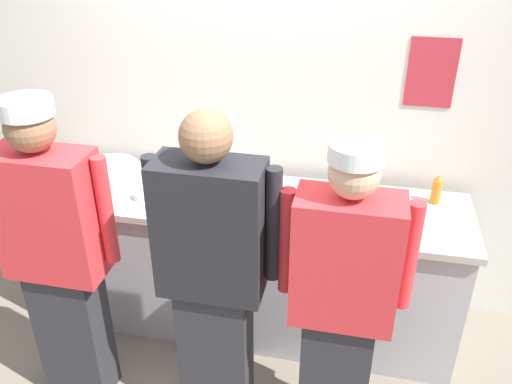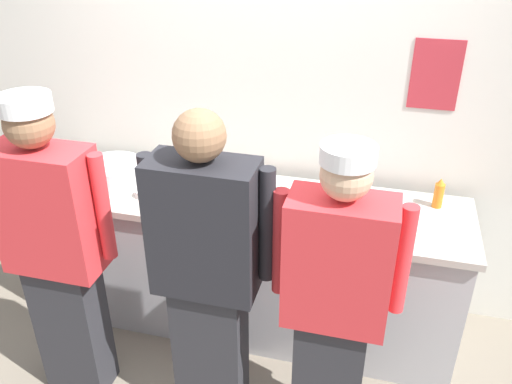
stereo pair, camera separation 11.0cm
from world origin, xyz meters
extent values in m
plane|color=slate|center=(0.00, 0.00, 0.00)|extent=(9.00, 9.00, 0.00)
cube|color=silver|center=(0.00, 0.82, 1.33)|extent=(4.01, 0.10, 2.66)
cube|color=#B72D38|center=(0.96, 0.76, 1.57)|extent=(0.26, 0.01, 0.38)
cube|color=#B2B2B7|center=(0.00, 0.35, 0.43)|extent=(2.51, 0.61, 0.86)
cube|color=#B7B2A8|center=(0.00, 0.35, 0.88)|extent=(2.56, 0.67, 0.04)
cube|color=#2D2D33|center=(-0.75, -0.38, 0.40)|extent=(0.34, 0.20, 0.80)
cube|color=red|center=(-0.75, -0.38, 1.12)|extent=(0.47, 0.24, 0.64)
cylinder|color=red|center=(-1.02, -0.34, 1.16)|extent=(0.07, 0.07, 0.54)
cylinder|color=red|center=(-0.48, -0.34, 1.16)|extent=(0.07, 0.07, 0.54)
sphere|color=#8C6647|center=(-0.75, -0.38, 1.56)|extent=(0.22, 0.22, 0.22)
cylinder|color=white|center=(-0.75, -0.38, 1.65)|extent=(0.23, 0.23, 0.08)
cube|color=#2D2D33|center=(0.02, -0.36, 0.41)|extent=(0.34, 0.20, 0.82)
cube|color=#232328|center=(0.02, -0.36, 1.14)|extent=(0.48, 0.24, 0.65)
cylinder|color=#232328|center=(-0.25, -0.32, 1.17)|extent=(0.07, 0.07, 0.55)
cylinder|color=#232328|center=(0.30, -0.32, 1.17)|extent=(0.07, 0.07, 0.55)
sphere|color=#8C6647|center=(0.02, -0.36, 1.58)|extent=(0.22, 0.22, 0.22)
cube|color=#2D2D33|center=(0.62, -0.36, 0.38)|extent=(0.32, 0.20, 0.77)
cube|color=red|center=(0.62, -0.36, 1.07)|extent=(0.45, 0.24, 0.61)
cylinder|color=red|center=(0.36, -0.32, 1.10)|extent=(0.07, 0.07, 0.52)
cylinder|color=red|center=(0.87, -0.32, 1.10)|extent=(0.07, 0.07, 0.52)
sphere|color=tan|center=(0.62, -0.36, 1.48)|extent=(0.21, 0.21, 0.21)
cylinder|color=white|center=(0.62, -0.36, 1.57)|extent=(0.22, 0.22, 0.07)
cylinder|color=white|center=(-0.08, 0.24, 0.90)|extent=(0.23, 0.23, 0.01)
cylinder|color=white|center=(-0.08, 0.24, 0.92)|extent=(0.23, 0.23, 0.01)
cylinder|color=white|center=(-0.08, 0.24, 0.93)|extent=(0.23, 0.23, 0.01)
cylinder|color=white|center=(-0.08, 0.24, 0.94)|extent=(0.23, 0.23, 0.01)
cylinder|color=white|center=(-0.08, 0.24, 0.95)|extent=(0.23, 0.23, 0.01)
cylinder|color=white|center=(-0.08, 0.24, 0.96)|extent=(0.23, 0.23, 0.01)
cylinder|color=white|center=(-0.08, 0.24, 0.98)|extent=(0.23, 0.23, 0.01)
cylinder|color=white|center=(-0.08, 0.24, 0.99)|extent=(0.23, 0.23, 0.01)
cylinder|color=#B7BABF|center=(-0.84, 0.38, 0.95)|extent=(0.36, 0.36, 0.11)
cube|color=#B7BABF|center=(0.66, 0.35, 0.91)|extent=(0.55, 0.40, 0.02)
cylinder|color=orange|center=(1.07, 0.53, 0.97)|extent=(0.05, 0.05, 0.14)
cone|color=orange|center=(1.07, 0.53, 1.06)|extent=(0.05, 0.05, 0.04)
cylinder|color=white|center=(0.30, 0.44, 0.92)|extent=(0.09, 0.09, 0.04)
cylinder|color=orange|center=(0.30, 0.44, 0.93)|extent=(0.07, 0.07, 0.01)
cylinder|color=white|center=(-0.12, 0.50, 0.92)|extent=(0.10, 0.10, 0.05)
cylinder|color=orange|center=(-0.12, 0.50, 0.94)|extent=(0.08, 0.08, 0.01)
cylinder|color=white|center=(-0.57, 0.23, 0.92)|extent=(0.09, 0.09, 0.04)
cylinder|color=red|center=(-0.57, 0.23, 0.93)|extent=(0.08, 0.08, 0.01)
cylinder|color=white|center=(0.09, 0.43, 0.95)|extent=(0.09, 0.09, 0.10)
camera|label=1|loc=(0.63, -2.23, 2.40)|focal=37.37mm
camera|label=2|loc=(0.74, -2.21, 2.40)|focal=37.37mm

